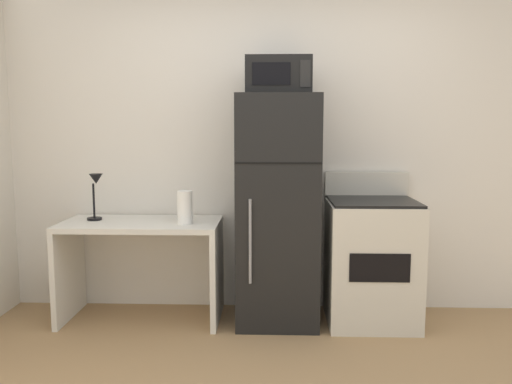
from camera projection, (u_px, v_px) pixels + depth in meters
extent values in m
cube|color=silver|center=(280.00, 146.00, 4.14)|extent=(5.00, 0.10, 2.60)
cube|color=silver|center=(141.00, 224.00, 3.88)|extent=(1.17, 0.59, 0.04)
cube|color=silver|center=(68.00, 272.00, 3.95)|extent=(0.04, 0.59, 0.71)
cube|color=silver|center=(217.00, 274.00, 3.91)|extent=(0.04, 0.59, 0.71)
cylinder|color=black|center=(95.00, 219.00, 3.94)|extent=(0.11, 0.11, 0.02)
cylinder|color=black|center=(94.00, 201.00, 3.92)|extent=(0.02, 0.02, 0.26)
cone|color=black|center=(96.00, 179.00, 3.88)|extent=(0.10, 0.10, 0.08)
cylinder|color=white|center=(185.00, 207.00, 3.78)|extent=(0.11, 0.11, 0.24)
cube|color=black|center=(278.00, 210.00, 3.84)|extent=(0.59, 0.59, 1.68)
cube|color=black|center=(278.00, 163.00, 3.50)|extent=(0.58, 0.00, 0.01)
cylinder|color=gray|center=(250.00, 242.00, 3.56)|extent=(0.02, 0.02, 0.59)
cube|color=black|center=(278.00, 76.00, 3.69)|extent=(0.46, 0.34, 0.26)
cube|color=black|center=(271.00, 74.00, 3.52)|extent=(0.26, 0.01, 0.15)
cube|color=black|center=(305.00, 73.00, 3.52)|extent=(0.07, 0.01, 0.18)
cube|color=beige|center=(371.00, 263.00, 3.86)|extent=(0.65, 0.60, 0.90)
cube|color=black|center=(373.00, 201.00, 3.80)|extent=(0.62, 0.58, 0.02)
cube|color=beige|center=(367.00, 184.00, 4.06)|extent=(0.65, 0.04, 0.18)
cube|color=black|center=(380.00, 268.00, 3.55)|extent=(0.41, 0.01, 0.20)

